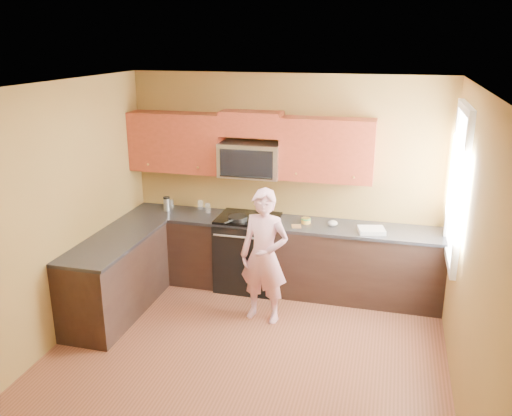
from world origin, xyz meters
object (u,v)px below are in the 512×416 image
(stove, at_px, (248,252))
(butter_tub, at_px, (306,223))
(microwave, at_px, (251,176))
(travel_mug, at_px, (167,211))
(woman, at_px, (264,256))
(frying_pan, at_px, (238,220))

(stove, bearing_deg, butter_tub, 2.42)
(stove, bearing_deg, microwave, 90.00)
(microwave, bearing_deg, stove, -90.00)
(microwave, height_order, travel_mug, microwave)
(woman, distance_m, frying_pan, 0.81)
(microwave, bearing_deg, woman, -66.03)
(stove, relative_size, woman, 0.61)
(woman, bearing_deg, microwave, 122.49)
(butter_tub, bearing_deg, stove, -177.58)
(frying_pan, height_order, butter_tub, frying_pan)
(microwave, distance_m, frying_pan, 0.58)
(travel_mug, bearing_deg, microwave, 2.93)
(woman, height_order, butter_tub, woman)
(microwave, xyz_separation_m, frying_pan, (-0.09, -0.28, -0.50))
(frying_pan, distance_m, travel_mug, 1.07)
(microwave, relative_size, woman, 0.49)
(woman, relative_size, butter_tub, 13.18)
(frying_pan, xyz_separation_m, butter_tub, (0.82, 0.18, -0.03))
(microwave, bearing_deg, frying_pan, -107.79)
(microwave, relative_size, butter_tub, 6.48)
(stove, distance_m, butter_tub, 0.86)
(woman, bearing_deg, stove, 125.84)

